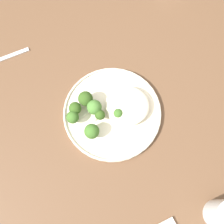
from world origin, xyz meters
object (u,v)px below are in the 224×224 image
at_px(seared_scallop_right_edge, 128,118).
at_px(water_glass, 223,215).
at_px(seared_scallop_rear_pale, 120,114).
at_px(broccoli_floret_left_leaning, 72,117).
at_px(dinner_plate, 112,113).
at_px(seared_scallop_half_hidden, 129,106).
at_px(broccoli_floret_small_sprig, 75,108).
at_px(broccoli_floret_center_pile, 118,114).
at_px(broccoli_floret_split_head, 99,115).
at_px(broccoli_floret_right_tilted, 94,107).
at_px(broccoli_floret_rear_charred, 91,131).
at_px(seared_scallop_tiny_bay, 143,108).
at_px(broccoli_floret_tall_stalk, 85,99).

xyz_separation_m(seared_scallop_right_edge, water_glass, (0.19, -0.29, 0.02)).
height_order(seared_scallop_rear_pale, broccoli_floret_left_leaning, broccoli_floret_left_leaning).
height_order(dinner_plate, water_glass, water_glass).
relative_size(seared_scallop_half_hidden, broccoli_floret_small_sprig, 0.60).
bearing_deg(broccoli_floret_center_pile, broccoli_floret_split_head, 178.14).
bearing_deg(broccoli_floret_right_tilted, broccoli_floret_rear_charred, -103.24).
bearing_deg(dinner_plate, seared_scallop_right_edge, -30.19).
distance_m(seared_scallop_tiny_bay, broccoli_floret_left_leaning, 0.21).
xyz_separation_m(broccoli_floret_rear_charred, water_glass, (0.30, -0.27, 0.00)).
distance_m(broccoli_floret_split_head, broccoli_floret_right_tilted, 0.03).
xyz_separation_m(dinner_plate, broccoli_floret_rear_charred, (-0.07, -0.05, 0.03)).
xyz_separation_m(dinner_plate, broccoli_floret_small_sprig, (-0.10, 0.02, 0.03)).
bearing_deg(water_glass, seared_scallop_rear_pale, 124.68).
bearing_deg(broccoli_floret_right_tilted, broccoli_floret_tall_stalk, 126.68).
bearing_deg(broccoli_floret_center_pile, water_glass, -54.36).
relative_size(broccoli_floret_split_head, broccoli_floret_center_pile, 1.15).
height_order(broccoli_floret_rear_charred, broccoli_floret_tall_stalk, broccoli_floret_tall_stalk).
xyz_separation_m(seared_scallop_tiny_bay, broccoli_floret_right_tilted, (-0.14, 0.02, 0.02)).
xyz_separation_m(seared_scallop_half_hidden, broccoli_floret_split_head, (-0.09, -0.02, 0.02)).
bearing_deg(broccoli_floret_rear_charred, water_glass, -41.35).
height_order(seared_scallop_right_edge, broccoli_floret_rear_charred, broccoli_floret_rear_charred).
relative_size(seared_scallop_right_edge, broccoli_floret_split_head, 0.73).
bearing_deg(broccoli_floret_small_sprig, seared_scallop_half_hidden, -3.91).
distance_m(broccoli_floret_split_head, broccoli_floret_rear_charred, 0.05).
distance_m(seared_scallop_right_edge, broccoli_floret_tall_stalk, 0.14).
relative_size(seared_scallop_rear_pale, broccoli_floret_left_leaning, 0.71).
bearing_deg(broccoli_floret_small_sprig, broccoli_floret_center_pile, -15.45).
bearing_deg(seared_scallop_rear_pale, seared_scallop_half_hidden, 33.73).
xyz_separation_m(seared_scallop_right_edge, broccoli_floret_rear_charred, (-0.11, -0.03, 0.02)).
bearing_deg(seared_scallop_tiny_bay, seared_scallop_half_hidden, 162.71).
height_order(broccoli_floret_tall_stalk, water_glass, water_glass).
bearing_deg(broccoli_floret_split_head, dinner_plate, 14.72).
relative_size(broccoli_floret_small_sprig, broccoli_floret_center_pile, 1.17).
bearing_deg(seared_scallop_tiny_bay, broccoli_floret_center_pile, -173.00).
distance_m(broccoli_floret_right_tilted, broccoli_floret_left_leaning, 0.07).
bearing_deg(seared_scallop_half_hidden, seared_scallop_right_edge, -102.93).
relative_size(broccoli_floret_rear_charred, water_glass, 0.52).
relative_size(seared_scallop_rear_pale, broccoli_floret_tall_stalk, 0.59).
distance_m(broccoli_floret_rear_charred, water_glass, 0.40).
relative_size(broccoli_floret_right_tilted, broccoli_floret_tall_stalk, 0.97).
distance_m(seared_scallop_right_edge, seared_scallop_half_hidden, 0.04).
bearing_deg(seared_scallop_right_edge, broccoli_floret_left_leaning, 172.80).
xyz_separation_m(broccoli_floret_split_head, broccoli_floret_left_leaning, (-0.07, 0.01, -0.00)).
bearing_deg(water_glass, seared_scallop_half_hidden, 119.18).
distance_m(seared_scallop_half_hidden, broccoli_floret_small_sprig, 0.16).
bearing_deg(broccoli_floret_left_leaning, broccoli_floret_tall_stalk, 48.10).
relative_size(broccoli_floret_split_head, broccoli_floret_tall_stalk, 0.81).
height_order(seared_scallop_half_hidden, broccoli_floret_small_sprig, broccoli_floret_small_sprig).
distance_m(dinner_plate, seared_scallop_tiny_bay, 0.09).
distance_m(seared_scallop_rear_pale, water_glass, 0.38).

